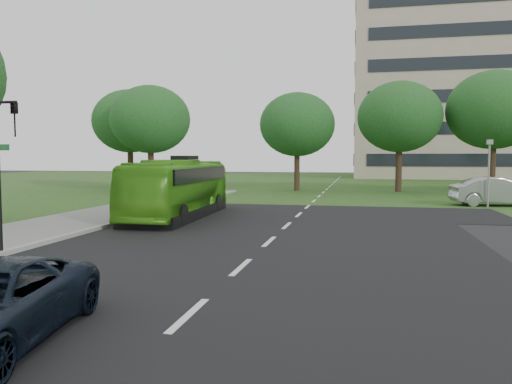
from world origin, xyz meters
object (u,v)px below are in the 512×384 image
at_px(tree_park_b, 297,125).
at_px(tree_park_c, 400,117).
at_px(traffic_light, 2,156).
at_px(tree_park_f, 130,121).
at_px(sedan, 497,192).
at_px(office_building, 501,88).
at_px(bus, 179,188).
at_px(camera_pole, 489,164).
at_px(tree_park_a, 150,120).
at_px(tree_park_d, 494,110).

distance_m(tree_park_b, tree_park_c, 8.37).
distance_m(tree_park_b, traffic_light, 30.06).
bearing_deg(tree_park_f, sedan, -21.33).
bearing_deg(office_building, bus, -116.99).
height_order(tree_park_b, traffic_light, tree_park_b).
bearing_deg(traffic_light, camera_pole, 46.02).
distance_m(office_building, sedan, 47.77).
relative_size(bus, camera_pole, 2.56).
xyz_separation_m(tree_park_a, tree_park_b, (11.88, 3.05, -0.38)).
bearing_deg(tree_park_d, sedan, -101.90).
relative_size(tree_park_c, traffic_light, 1.84).
bearing_deg(tree_park_d, office_building, 75.29).
xyz_separation_m(tree_park_c, bus, (-11.47, -20.06, -4.76)).
height_order(tree_park_a, tree_park_c, tree_park_c).
height_order(bus, sedan, bus).
bearing_deg(traffic_light, sedan, 46.70).
bearing_deg(office_building, tree_park_d, -104.71).
height_order(tree_park_f, bus, tree_park_f).
xyz_separation_m(tree_park_b, tree_park_f, (-15.46, 0.50, 0.53)).
distance_m(tree_park_d, traffic_light, 37.05).
bearing_deg(tree_park_b, tree_park_c, 3.03).
bearing_deg(camera_pole, tree_park_b, 160.65).
bearing_deg(tree_park_b, tree_park_d, 4.34).
bearing_deg(tree_park_f, office_building, 40.34).
bearing_deg(tree_park_a, office_building, 45.89).
relative_size(office_building, bus, 4.09).
bearing_deg(tree_park_a, traffic_light, -74.82).
height_order(bus, traffic_light, traffic_light).
relative_size(tree_park_f, sedan, 1.76).
xyz_separation_m(tree_park_b, traffic_light, (-4.68, -29.57, -2.71)).
relative_size(tree_park_b, tree_park_d, 0.85).
height_order(tree_park_d, traffic_light, tree_park_d).
relative_size(tree_park_d, bus, 1.00).
relative_size(office_building, tree_park_c, 4.44).
bearing_deg(tree_park_c, tree_park_f, 179.87).
xyz_separation_m(bus, sedan, (16.27, 8.95, -0.52)).
height_order(tree_park_d, bus, tree_park_d).
bearing_deg(sedan, tree_park_a, 67.93).
distance_m(tree_park_a, tree_park_b, 12.27).
relative_size(tree_park_b, bus, 0.84).
distance_m(tree_park_b, bus, 20.32).
xyz_separation_m(tree_park_f, sedan, (28.59, -11.17, -5.28)).
xyz_separation_m(tree_park_c, traffic_light, (-13.02, -30.01, -3.25)).
height_order(tree_park_d, tree_park_f, tree_park_d).
xyz_separation_m(office_building, bus, (-27.46, -53.91, -11.13)).
bearing_deg(camera_pole, sedan, 82.83).
bearing_deg(tree_park_c, camera_pole, -71.95).
height_order(tree_park_d, sedan, tree_park_d).
xyz_separation_m(sedan, camera_pole, (-0.77, -1.24, 1.63)).
bearing_deg(camera_pole, bus, -128.97).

